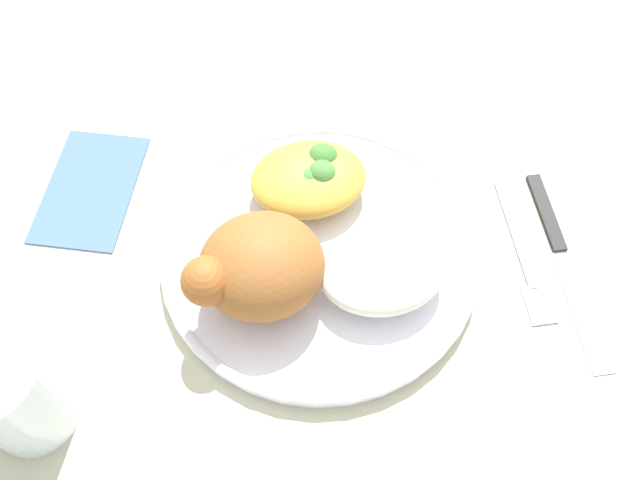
# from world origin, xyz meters

# --- Properties ---
(ground_plane) EXTENTS (2.00, 2.00, 0.00)m
(ground_plane) POSITION_xyz_m (0.00, 0.00, 0.00)
(ground_plane) COLOR beige
(plate) EXTENTS (0.27, 0.27, 0.02)m
(plate) POSITION_xyz_m (0.00, 0.00, 0.01)
(plate) COLOR white
(plate) RESTS_ON ground_plane
(roasted_chicken) EXTENTS (0.11, 0.09, 0.07)m
(roasted_chicken) POSITION_xyz_m (0.05, 0.03, 0.05)
(roasted_chicken) COLOR #945828
(roasted_chicken) RESTS_ON plate
(rice_pile) EXTENTS (0.10, 0.08, 0.04)m
(rice_pile) POSITION_xyz_m (-0.04, 0.04, 0.04)
(rice_pile) COLOR white
(rice_pile) RESTS_ON plate
(mac_cheese_with_broccoli) EXTENTS (0.10, 0.08, 0.04)m
(mac_cheese_with_broccoli) POSITION_xyz_m (-0.01, -0.06, 0.04)
(mac_cheese_with_broccoli) COLOR gold
(mac_cheese_with_broccoli) RESTS_ON plate
(fork) EXTENTS (0.02, 0.14, 0.01)m
(fork) POSITION_xyz_m (-0.17, 0.03, 0.00)
(fork) COLOR #B2B2B7
(fork) RESTS_ON ground_plane
(knife) EXTENTS (0.02, 0.19, 0.01)m
(knife) POSITION_xyz_m (-0.20, 0.03, 0.00)
(knife) COLOR black
(knife) RESTS_ON ground_plane
(water_glass) EXTENTS (0.06, 0.06, 0.09)m
(water_glass) POSITION_xyz_m (0.23, 0.10, 0.05)
(water_glass) COLOR silver
(water_glass) RESTS_ON ground_plane
(napkin) EXTENTS (0.11, 0.14, 0.00)m
(napkin) POSITION_xyz_m (0.19, -0.10, 0.00)
(napkin) COLOR #47669E
(napkin) RESTS_ON ground_plane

